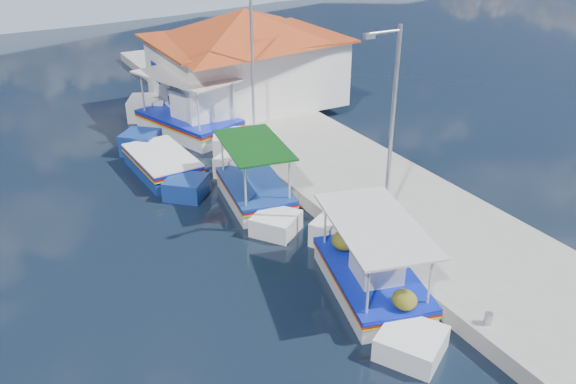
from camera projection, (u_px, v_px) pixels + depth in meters
ground at (285, 320)px, 14.76m from camera, size 160.00×160.00×0.00m
quay at (345, 174)px, 21.90m from camera, size 5.00×44.00×0.50m
bollards at (307, 184)px, 20.22m from camera, size 0.20×17.20×0.30m
main_caique at (369, 276)px, 15.68m from camera, size 3.22×6.82×2.32m
caique_green_canopy at (254, 191)px, 20.39m from camera, size 2.55×6.31×2.39m
caique_blue_hull at (162, 165)px, 22.50m from camera, size 2.12×6.51×1.16m
caique_far at (189, 121)px, 26.19m from camera, size 4.15×7.97×2.94m
harbor_building at (246, 55)px, 27.91m from camera, size 10.49×10.49×4.40m
lamp_post_near at (390, 121)px, 16.56m from camera, size 1.21×0.14×6.00m
lamp_post_far at (250, 54)px, 23.57m from camera, size 1.21×0.14×6.00m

